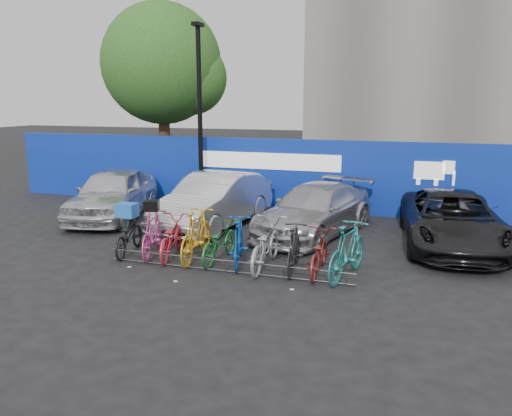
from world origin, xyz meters
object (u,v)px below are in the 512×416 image
at_px(bike_1, 153,233).
at_px(bike_6, 265,244).
at_px(bike_5, 239,241).
at_px(bike_rack, 226,266).
at_px(bike_8, 318,253).
at_px(bike_0, 128,235).
at_px(bike_9, 348,251).
at_px(car_0, 113,193).
at_px(car_2, 315,210).
at_px(lamppost, 200,112).
at_px(tree, 167,67).
at_px(car_3, 452,220).
at_px(bike_3, 196,235).
at_px(bike_2, 171,237).
at_px(car_1, 215,201).
at_px(bike_4, 219,242).
at_px(bike_7, 294,248).

height_order(bike_1, bike_6, bike_1).
relative_size(bike_5, bike_6, 0.89).
height_order(bike_rack, bike_8, bike_8).
height_order(bike_0, bike_9, bike_9).
distance_m(car_0, car_2, 6.45).
height_order(lamppost, bike_5, lamppost).
distance_m(tree, car_3, 14.20).
bearing_deg(bike_0, bike_1, 172.20).
bearing_deg(bike_3, bike_9, 172.87).
bearing_deg(bike_rack, bike_5, 82.71).
xyz_separation_m(lamppost, bike_2, (1.56, -5.32, -2.78)).
bearing_deg(tree, car_2, -40.76).
distance_m(bike_8, bike_9, 0.65).
bearing_deg(car_1, bike_4, -58.46).
height_order(bike_0, bike_5, bike_5).
relative_size(bike_6, bike_8, 1.16).
height_order(car_1, bike_6, car_1).
bearing_deg(car_1, bike_7, -37.31).
bearing_deg(car_3, bike_5, -152.23).
bearing_deg(bike_2, bike_5, 166.54).
height_order(bike_1, bike_2, bike_1).
height_order(bike_2, bike_4, bike_2).
bearing_deg(bike_8, bike_5, -2.09).
bearing_deg(bike_9, bike_1, 11.78).
relative_size(bike_2, bike_8, 1.05).
bearing_deg(car_2, bike_7, -70.82).
height_order(tree, bike_1, tree).
bearing_deg(bike_5, bike_9, 162.54).
height_order(bike_1, bike_5, same).
bearing_deg(car_1, bike_9, -29.03).
bearing_deg(lamppost, tree, 127.51).
relative_size(tree, bike_6, 3.79).
bearing_deg(bike_1, bike_4, 168.31).
relative_size(bike_rack, bike_1, 3.06).
bearing_deg(car_3, lamppost, 158.46).
height_order(car_1, bike_8, car_1).
relative_size(bike_3, bike_8, 1.14).
bearing_deg(bike_rack, bike_3, 145.98).
distance_m(bike_0, bike_5, 2.84).
height_order(bike_3, bike_8, bike_3).
bearing_deg(car_3, bike_8, -138.06).
bearing_deg(bike_5, car_1, -73.64).
bearing_deg(bike_rack, car_3, 37.33).
relative_size(tree, bike_9, 3.91).
height_order(lamppost, bike_1, lamppost).
relative_size(car_1, bike_3, 2.36).
bearing_deg(bike_9, car_1, -22.78).
xyz_separation_m(car_2, bike_5, (-1.12, -3.16, -0.14)).
relative_size(bike_3, bike_7, 1.17).
distance_m(bike_1, bike_7, 3.48).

